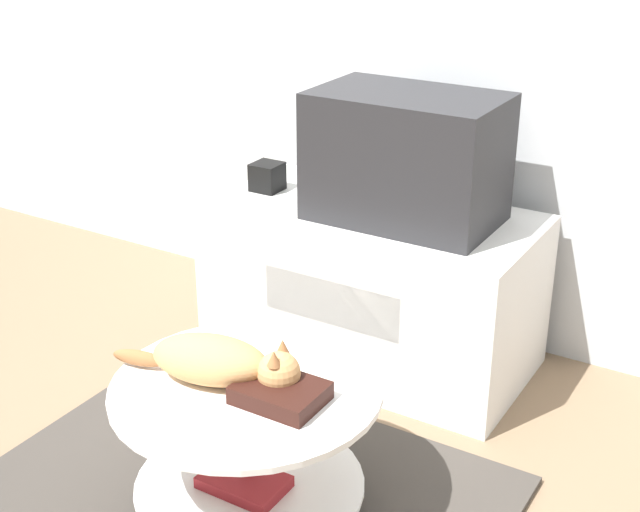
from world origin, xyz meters
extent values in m
cube|color=silver|center=(-0.07, 1.00, 0.28)|extent=(1.12, 0.58, 0.56)
cube|color=silver|center=(-0.07, 0.71, 0.34)|extent=(0.50, 0.01, 0.16)
cube|color=#232326|center=(0.05, 1.00, 0.77)|extent=(0.60, 0.38, 0.42)
cube|color=black|center=(0.05, 0.81, 0.78)|extent=(0.52, 0.01, 0.33)
cube|color=black|center=(-0.50, 1.00, 0.61)|extent=(0.10, 0.10, 0.10)
cylinder|color=#B2B2B7|center=(0.07, 0.05, 0.03)|extent=(0.30, 0.30, 0.01)
cylinder|color=#B7B7BC|center=(0.07, 0.05, 0.21)|extent=(0.04, 0.04, 0.39)
cylinder|color=white|center=(0.07, 0.05, 0.11)|extent=(0.62, 0.62, 0.01)
cylinder|color=white|center=(0.07, 0.05, 0.41)|extent=(0.70, 0.70, 0.02)
cube|color=maroon|center=(0.08, 0.02, 0.14)|extent=(0.22, 0.15, 0.03)
cube|color=beige|center=(0.09, 0.05, 0.13)|extent=(0.15, 0.12, 0.02)
cube|color=black|center=(0.19, 0.03, 0.45)|extent=(0.21, 0.16, 0.05)
ellipsoid|color=tan|center=(-0.02, 0.02, 0.48)|extent=(0.34, 0.23, 0.12)
sphere|color=tan|center=(0.17, 0.07, 0.48)|extent=(0.11, 0.11, 0.11)
cone|color=#996038|center=(0.16, 0.10, 0.54)|extent=(0.04, 0.04, 0.04)
cone|color=#996038|center=(0.17, 0.04, 0.54)|extent=(0.04, 0.04, 0.04)
ellipsoid|color=#996038|center=(-0.22, -0.02, 0.45)|extent=(0.16, 0.07, 0.04)
camera|label=1|loc=(1.25, -1.52, 1.64)|focal=50.00mm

